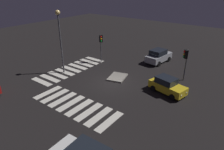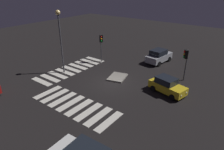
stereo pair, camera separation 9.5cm
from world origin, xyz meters
The scene contains 9 objects.
ground_plane centered at (0.00, 0.00, 0.00)m, with size 80.00×80.00×0.00m, color black.
traffic_island centered at (-1.47, -0.28, 0.09)m, with size 2.85×2.41×0.18m.
car_silver centered at (-9.22, 1.33, 0.93)m, with size 4.51×2.47×1.89m.
car_yellow centered at (-1.64, 5.83, 0.82)m, with size 2.44×4.04×1.66m.
traffic_light_south centered at (-4.43, -5.21, 2.95)m, with size 0.54×0.53×3.89m.
traffic_light_west centered at (-5.50, 6.11, 2.79)m, with size 0.54×0.53×3.68m.
street_lamp centered at (1.24, -6.69, 5.20)m, with size 0.56×0.56×7.62m.
crosswalk_near centered at (0.00, -6.68, 0.01)m, with size 9.90×3.20×0.02m.
crosswalk_side centered at (5.73, 0.00, 0.01)m, with size 3.20×8.75×0.02m.
Camera 1 is at (16.43, 12.28, 10.44)m, focal length 32.49 mm.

